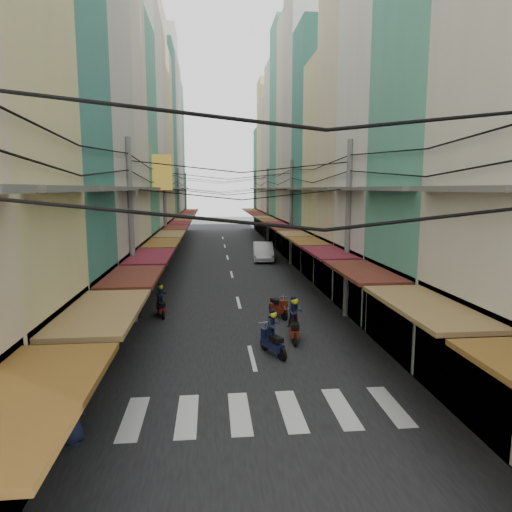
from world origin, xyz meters
TOP-DOWN VIEW (x-y plane):
  - ground at (0.00, 0.00)m, footprint 160.00×160.00m
  - road at (0.00, 20.00)m, footprint 10.00×80.00m
  - sidewalk_left at (-6.50, 20.00)m, footprint 3.00×80.00m
  - sidewalk_right at (6.50, 20.00)m, footprint 3.00×80.00m
  - crosswalk at (-0.00, -6.00)m, footprint 7.55×2.40m
  - building_row_left at (-7.92, 16.56)m, footprint 7.80×67.67m
  - building_row_right at (7.92, 16.45)m, footprint 7.80×68.98m
  - utility_poles at (0.00, 15.01)m, footprint 10.20×66.13m
  - white_car at (2.93, 20.16)m, footprint 5.53×2.50m
  - bicycle at (7.50, -1.50)m, footprint 1.91×1.03m
  - moving_scooters at (0.22, 0.79)m, footprint 6.14×7.28m
  - parked_scooters at (3.86, -3.67)m, footprint 12.50×12.99m
  - pedestrians at (-3.86, 3.24)m, footprint 11.95×26.61m
  - market_umbrella at (7.01, -0.96)m, footprint 2.04×2.04m
  - traffic_sign at (5.00, 0.43)m, footprint 0.10×0.64m

SIDE VIEW (x-z plane):
  - ground at x=0.00m, z-range 0.00..0.00m
  - white_car at x=2.93m, z-range -0.95..0.95m
  - bicycle at x=7.50m, z-range -0.62..0.62m
  - road at x=0.00m, z-range 0.00..0.02m
  - crosswalk at x=0.00m, z-range 0.02..0.03m
  - sidewalk_left at x=-6.50m, z-range 0.00..0.06m
  - sidewalk_right at x=6.50m, z-range 0.00..0.06m
  - parked_scooters at x=3.86m, z-range -0.02..0.98m
  - moving_scooters at x=0.22m, z-range -0.38..1.42m
  - pedestrians at x=-3.86m, z-range -0.09..2.15m
  - market_umbrella at x=7.01m, z-range 0.82..2.97m
  - traffic_sign at x=5.00m, z-range 0.66..3.57m
  - utility_poles at x=0.00m, z-range 2.49..10.69m
  - building_row_right at x=7.92m, z-range -1.89..20.71m
  - building_row_left at x=-7.92m, z-range -2.07..21.63m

